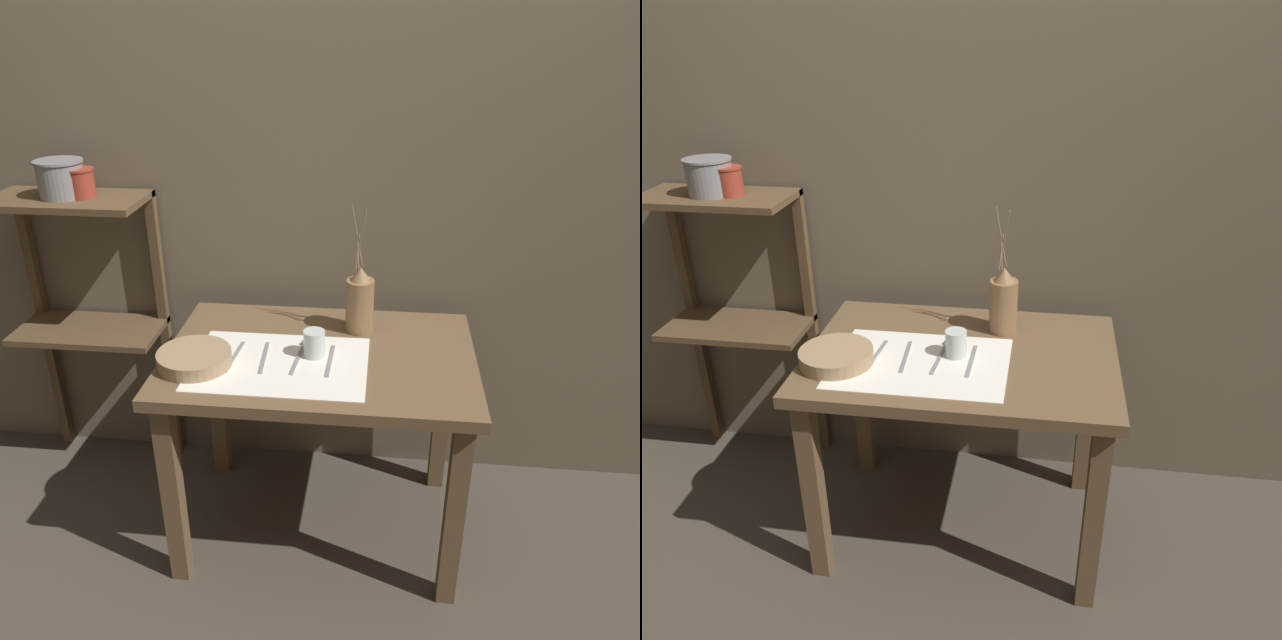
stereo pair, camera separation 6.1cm
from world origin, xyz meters
The scene contains 14 objects.
ground_plane centered at (0.00, 0.00, 0.00)m, with size 12.00×12.00×0.00m, color #473F35.
stone_wall_back centered at (0.00, 0.46, 1.20)m, with size 7.00×0.06×2.40m.
wooden_table centered at (0.00, 0.00, 0.63)m, with size 1.02×0.69×0.75m.
wooden_shelf_unit centered at (-0.94, 0.30, 0.81)m, with size 0.55×0.28×1.18m.
linen_cloth centered at (-0.12, -0.09, 0.75)m, with size 0.56×0.40×0.00m.
pitcher_with_flowers centered at (0.12, 0.18, 0.86)m, with size 0.10×0.10×0.45m.
wooden_bowl centered at (-0.39, -0.12, 0.78)m, with size 0.24×0.24×0.05m.
glass_tumbler_near centered at (-0.02, -0.03, 0.80)m, with size 0.07×0.07×0.09m.
knife_center centered at (-0.27, -0.07, 0.76)m, with size 0.03×0.20×0.00m.
fork_inner centered at (-0.18, -0.06, 0.76)m, with size 0.02×0.20×0.00m.
spoon_inner centered at (-0.06, 0.00, 0.76)m, with size 0.03×0.21×0.02m.
fork_outer centered at (0.04, -0.06, 0.76)m, with size 0.02×0.20×0.00m.
metal_pot_large centered at (-0.94, 0.27, 1.25)m, with size 0.17×0.17×0.13m.
metal_pot_small centered at (-0.87, 0.27, 1.23)m, with size 0.10×0.10×0.10m.
Camera 1 is at (0.19, -1.80, 1.76)m, focal length 35.00 mm.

